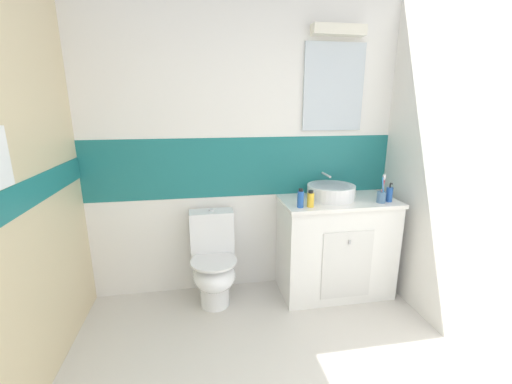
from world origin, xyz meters
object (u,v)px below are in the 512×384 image
object	(u,v)px
toilet	(214,263)
soap_dispenser	(389,194)
sink_basin	(331,191)
deodorant_spray_can	(301,199)
lotion_bottle_short	(311,199)
toothbrush_cup	(382,195)

from	to	relation	value
toilet	soap_dispenser	size ratio (longest dim) A/B	4.94
sink_basin	toilet	xyz separation A→B (m)	(-0.99, -0.03, -0.55)
deodorant_spray_can	toilet	bearing A→B (deg)	166.48
sink_basin	deodorant_spray_can	distance (m)	0.37
sink_basin	lotion_bottle_short	distance (m)	0.31
soap_dispenser	toilet	bearing A→B (deg)	174.53
sink_basin	toilet	bearing A→B (deg)	-178.37
soap_dispenser	lotion_bottle_short	bearing A→B (deg)	-177.84
toothbrush_cup	lotion_bottle_short	bearing A→B (deg)	-179.02
sink_basin	toothbrush_cup	distance (m)	0.40
soap_dispenser	lotion_bottle_short	size ratio (longest dim) A/B	1.21
sink_basin	toothbrush_cup	bearing A→B (deg)	-26.87
toilet	toothbrush_cup	bearing A→B (deg)	-6.42
toilet	soap_dispenser	world-z (taller)	soap_dispenser
toilet	toothbrush_cup	world-z (taller)	toothbrush_cup
toothbrush_cup	deodorant_spray_can	distance (m)	0.68
sink_basin	deodorant_spray_can	world-z (taller)	sink_basin
sink_basin	lotion_bottle_short	world-z (taller)	sink_basin
lotion_bottle_short	toilet	bearing A→B (deg)	167.81
sink_basin	soap_dispenser	size ratio (longest dim) A/B	2.79
toilet	lotion_bottle_short	size ratio (longest dim) A/B	5.99
sink_basin	toothbrush_cup	xyz separation A→B (m)	(0.36, -0.18, -0.00)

